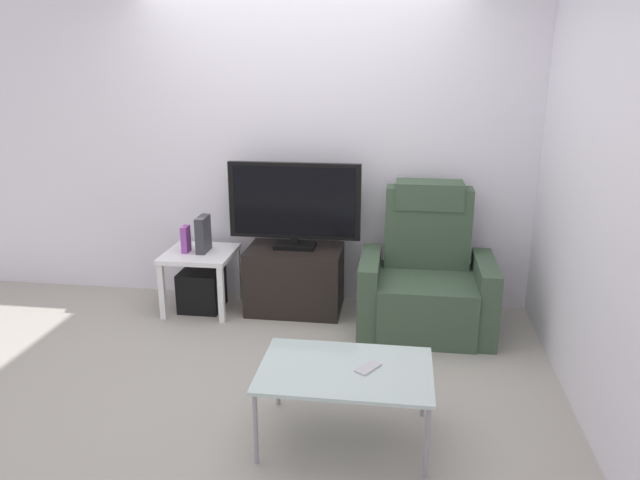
# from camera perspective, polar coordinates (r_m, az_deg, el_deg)

# --- Properties ---
(ground_plane) EXTENTS (6.40, 6.40, 0.00)m
(ground_plane) POSITION_cam_1_polar(r_m,az_deg,el_deg) (4.19, -4.23, -11.07)
(ground_plane) COLOR #9E998E
(wall_back) EXTENTS (6.40, 0.06, 2.60)m
(wall_back) POSITION_cam_1_polar(r_m,az_deg,el_deg) (4.86, -1.77, 9.05)
(wall_back) COLOR silver
(wall_back) RESTS_ON ground
(wall_side) EXTENTS (0.06, 4.48, 2.60)m
(wall_side) POSITION_cam_1_polar(r_m,az_deg,el_deg) (3.83, 24.16, 5.50)
(wall_side) COLOR silver
(wall_side) RESTS_ON ground
(tv_stand) EXTENTS (0.75, 0.48, 0.52)m
(tv_stand) POSITION_cam_1_polar(r_m,az_deg,el_deg) (4.82, -2.42, -3.74)
(tv_stand) COLOR black
(tv_stand) RESTS_ON ground
(television) EXTENTS (1.04, 0.20, 0.68)m
(television) POSITION_cam_1_polar(r_m,az_deg,el_deg) (4.66, -2.47, 3.51)
(television) COLOR black
(television) RESTS_ON tv_stand
(recliner_armchair) EXTENTS (0.98, 0.78, 1.08)m
(recliner_armchair) POSITION_cam_1_polar(r_m,az_deg,el_deg) (4.55, 10.10, -3.80)
(recliner_armchair) COLOR #384C38
(recliner_armchair) RESTS_ON ground
(side_table) EXTENTS (0.54, 0.54, 0.49)m
(side_table) POSITION_cam_1_polar(r_m,az_deg,el_deg) (4.89, -11.37, -1.98)
(side_table) COLOR white
(side_table) RESTS_ON ground
(subwoofer_box) EXTENTS (0.33, 0.33, 0.33)m
(subwoofer_box) POSITION_cam_1_polar(r_m,az_deg,el_deg) (4.97, -11.21, -4.67)
(subwoofer_box) COLOR black
(subwoofer_box) RESTS_ON ground
(book_upright) EXTENTS (0.05, 0.11, 0.21)m
(book_upright) POSITION_cam_1_polar(r_m,az_deg,el_deg) (4.85, -12.69, 0.08)
(book_upright) COLOR purple
(book_upright) RESTS_ON side_table
(game_console) EXTENTS (0.07, 0.20, 0.29)m
(game_console) POSITION_cam_1_polar(r_m,az_deg,el_deg) (4.82, -11.09, 0.55)
(game_console) COLOR #333338
(game_console) RESTS_ON side_table
(coffee_table) EXTENTS (0.90, 0.60, 0.42)m
(coffee_table) POSITION_cam_1_polar(r_m,az_deg,el_deg) (3.19, 2.45, -12.56)
(coffee_table) COLOR #B2C6C1
(coffee_table) RESTS_ON ground
(cell_phone) EXTENTS (0.14, 0.16, 0.01)m
(cell_phone) POSITION_cam_1_polar(r_m,az_deg,el_deg) (3.18, 4.61, -12.07)
(cell_phone) COLOR #B7B7BC
(cell_phone) RESTS_ON coffee_table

